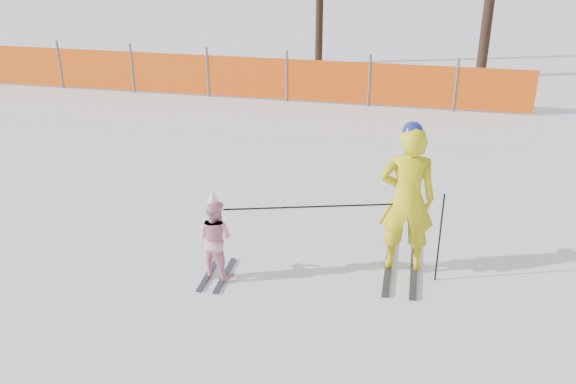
# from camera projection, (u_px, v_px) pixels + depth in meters

# --- Properties ---
(ground) EXTENTS (120.00, 120.00, 0.00)m
(ground) POSITION_uv_depth(u_px,v_px,m) (281.00, 275.00, 8.54)
(ground) COLOR white
(ground) RESTS_ON ground
(adult) EXTENTS (0.76, 1.50, 2.09)m
(adult) POSITION_uv_depth(u_px,v_px,m) (407.00, 199.00, 8.26)
(adult) COLOR black
(adult) RESTS_ON ground
(child) EXTENTS (0.62, 0.87, 1.26)m
(child) POSITION_uv_depth(u_px,v_px,m) (215.00, 237.00, 8.30)
(child) COLOR black
(child) RESTS_ON ground
(ski_poles) EXTENTS (2.75, 0.62, 1.25)m
(ski_poles) POSITION_uv_depth(u_px,v_px,m) (357.00, 218.00, 8.20)
(ski_poles) COLOR black
(ski_poles) RESTS_ON ground
(safety_fence) EXTENTS (17.81, 0.06, 1.25)m
(safety_fence) POSITION_uv_depth(u_px,v_px,m) (163.00, 73.00, 16.13)
(safety_fence) COLOR #595960
(safety_fence) RESTS_ON ground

